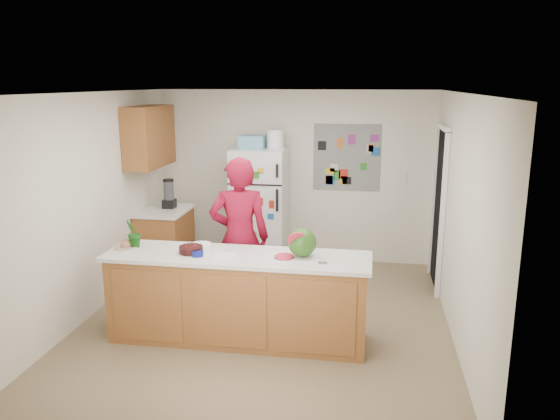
% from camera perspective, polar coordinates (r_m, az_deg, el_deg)
% --- Properties ---
extents(floor, '(4.00, 4.50, 0.02)m').
position_cam_1_polar(floor, '(6.26, -1.43, -11.49)').
color(floor, brown).
rests_on(floor, ground).
extents(wall_back, '(4.00, 0.02, 2.50)m').
position_cam_1_polar(wall_back, '(8.03, 1.55, 3.52)').
color(wall_back, beige).
rests_on(wall_back, ground).
extents(wall_left, '(0.02, 4.50, 2.50)m').
position_cam_1_polar(wall_left, '(6.52, -19.13, 0.49)').
color(wall_left, beige).
rests_on(wall_left, ground).
extents(wall_right, '(0.02, 4.50, 2.50)m').
position_cam_1_polar(wall_right, '(5.81, 18.34, -0.95)').
color(wall_right, beige).
rests_on(wall_right, ground).
extents(ceiling, '(4.00, 4.50, 0.02)m').
position_cam_1_polar(ceiling, '(5.68, -1.58, 12.26)').
color(ceiling, white).
rests_on(ceiling, wall_back).
extents(doorway, '(0.03, 0.85, 2.04)m').
position_cam_1_polar(doorway, '(7.26, 16.34, 0.08)').
color(doorway, black).
rests_on(doorway, ground).
extents(peninsula_base, '(2.60, 0.62, 0.88)m').
position_cam_1_polar(peninsula_base, '(5.67, -4.43, -9.29)').
color(peninsula_base, brown).
rests_on(peninsula_base, floor).
extents(peninsula_top, '(2.68, 0.70, 0.04)m').
position_cam_1_polar(peninsula_top, '(5.51, -4.52, -4.86)').
color(peninsula_top, silver).
rests_on(peninsula_top, peninsula_base).
extents(side_counter_base, '(0.60, 0.80, 0.86)m').
position_cam_1_polar(side_counter_base, '(7.77, -11.89, -3.30)').
color(side_counter_base, brown).
rests_on(side_counter_base, floor).
extents(side_counter_top, '(0.64, 0.84, 0.04)m').
position_cam_1_polar(side_counter_top, '(7.66, -12.05, -0.07)').
color(side_counter_top, silver).
rests_on(side_counter_top, side_counter_base).
extents(upper_cabinets, '(0.35, 1.00, 0.80)m').
position_cam_1_polar(upper_cabinets, '(7.50, -13.51, 7.48)').
color(upper_cabinets, brown).
rests_on(upper_cabinets, wall_left).
extents(refrigerator, '(0.75, 0.70, 1.70)m').
position_cam_1_polar(refrigerator, '(7.81, -2.12, 0.25)').
color(refrigerator, silver).
rests_on(refrigerator, floor).
extents(fridge_top_bin, '(0.35, 0.28, 0.18)m').
position_cam_1_polar(fridge_top_bin, '(7.68, -2.92, 7.13)').
color(fridge_top_bin, '#5999B2').
rests_on(fridge_top_bin, refrigerator).
extents(photo_collage, '(0.95, 0.01, 0.95)m').
position_cam_1_polar(photo_collage, '(7.89, 6.97, 5.47)').
color(photo_collage, slate).
rests_on(photo_collage, wall_back).
extents(person, '(0.74, 0.57, 1.83)m').
position_cam_1_polar(person, '(6.08, -4.24, -2.97)').
color(person, maroon).
rests_on(person, floor).
extents(blender_appliance, '(0.14, 0.14, 0.38)m').
position_cam_1_polar(blender_appliance, '(7.68, -11.53, 1.59)').
color(blender_appliance, black).
rests_on(blender_appliance, side_counter_top).
extents(cutting_board, '(0.51, 0.44, 0.01)m').
position_cam_1_polar(cutting_board, '(5.39, 1.65, -4.95)').
color(cutting_board, silver).
rests_on(cutting_board, peninsula_top).
extents(watermelon, '(0.28, 0.28, 0.28)m').
position_cam_1_polar(watermelon, '(5.36, 2.32, -3.42)').
color(watermelon, '#15510E').
rests_on(watermelon, cutting_board).
extents(watermelon_slice, '(0.18, 0.18, 0.02)m').
position_cam_1_polar(watermelon_slice, '(5.35, 0.42, -4.88)').
color(watermelon_slice, red).
rests_on(watermelon_slice, cutting_board).
extents(cherry_bowl, '(0.25, 0.25, 0.07)m').
position_cam_1_polar(cherry_bowl, '(5.60, -9.29, -4.09)').
color(cherry_bowl, black).
rests_on(cherry_bowl, peninsula_top).
extents(white_bowl, '(0.26, 0.26, 0.06)m').
position_cam_1_polar(white_bowl, '(5.71, -8.22, -3.77)').
color(white_bowl, white).
rests_on(white_bowl, peninsula_top).
extents(cobalt_bowl, '(0.14, 0.14, 0.05)m').
position_cam_1_polar(cobalt_bowl, '(5.49, -8.61, -4.54)').
color(cobalt_bowl, navy).
rests_on(cobalt_bowl, peninsula_top).
extents(plate, '(0.30, 0.30, 0.02)m').
position_cam_1_polar(plate, '(5.93, -15.76, -3.71)').
color(plate, '#BDA890').
rests_on(plate, peninsula_top).
extents(paper_towel, '(0.23, 0.21, 0.02)m').
position_cam_1_polar(paper_towel, '(5.45, -5.74, -4.77)').
color(paper_towel, white).
rests_on(paper_towel, peninsula_top).
extents(keys, '(0.09, 0.05, 0.01)m').
position_cam_1_polar(keys, '(5.24, 4.49, -5.53)').
color(keys, slate).
rests_on(keys, peninsula_top).
extents(potted_plant, '(0.17, 0.19, 0.31)m').
position_cam_1_polar(potted_plant, '(5.86, -15.09, -2.38)').
color(potted_plant, '#164410').
rests_on(potted_plant, peninsula_top).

